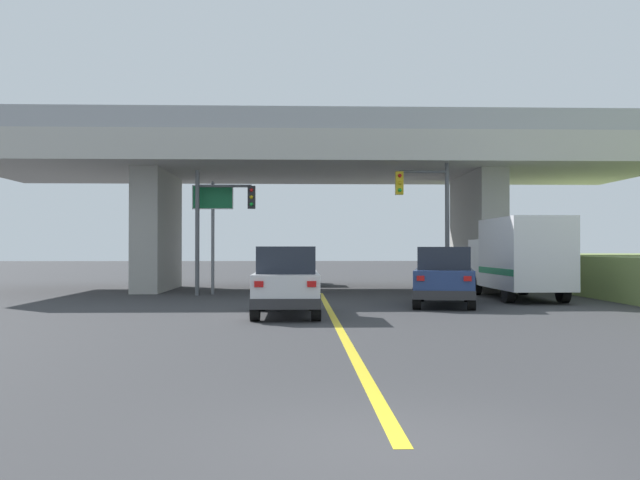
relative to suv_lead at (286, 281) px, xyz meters
The scene contains 10 objects.
ground 13.31m from the suv_lead, 84.19° to the left, with size 160.00×160.00×0.00m, color #353538.
overpass_bridge 14.06m from the suv_lead, 84.19° to the left, with size 31.93×10.79×7.73m.
lane_divider_stripe 2.37m from the suv_lead, 51.32° to the right, with size 0.20×24.34×0.01m, color yellow.
suv_lead is the anchor object (origin of this frame).
suv_crossing 6.38m from the suv_lead, 32.92° to the left, with size 2.87×4.99×2.02m.
box_truck 11.04m from the suv_lead, 36.00° to the left, with size 2.33×6.75×3.12m.
sedan_oncoming 18.01m from the suv_lead, 89.40° to the left, with size 1.95×4.57×2.02m.
traffic_signal_nearside 10.77m from the suv_lead, 55.76° to the left, with size 2.26×0.36×5.74m.
traffic_signal_farside 10.01m from the suv_lead, 108.24° to the left, with size 2.53×0.36×5.27m.
highway_sign 10.68m from the suv_lead, 108.60° to the left, with size 1.76×0.17×4.85m.
Camera 1 is at (-1.04, -6.91, 1.96)m, focal length 39.91 mm.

